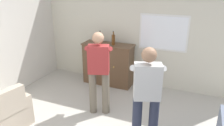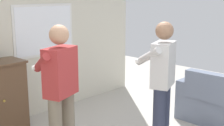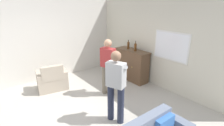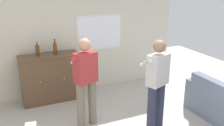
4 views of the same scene
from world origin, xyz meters
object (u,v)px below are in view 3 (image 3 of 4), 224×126
at_px(person_standing_left, 108,65).
at_px(armchair, 52,81).
at_px(person_standing_right, 116,84).
at_px(bottle_wine_green, 135,47).
at_px(bottle_liquor_amber, 128,45).
at_px(sideboard_cabinet, 132,65).

bearing_deg(person_standing_left, armchair, -138.18).
bearing_deg(person_standing_right, bottle_wine_green, 124.89).
distance_m(bottle_wine_green, person_standing_right, 2.37).
xyz_separation_m(bottle_liquor_amber, person_standing_right, (1.72, -1.95, -0.26)).
height_order(armchair, person_standing_right, person_standing_right).
xyz_separation_m(sideboard_cabinet, bottle_liquor_amber, (-0.22, 0.02, 0.66)).
bearing_deg(bottle_wine_green, sideboard_cabinet, 178.06).
xyz_separation_m(person_standing_left, person_standing_right, (1.10, -0.61, 0.00)).
bearing_deg(person_standing_right, bottle_liquor_amber, 131.30).
height_order(bottle_wine_green, bottle_liquor_amber, bottle_wine_green).
bearing_deg(bottle_wine_green, bottle_liquor_amber, 176.52).
distance_m(armchair, sideboard_cabinet, 2.71).
xyz_separation_m(sideboard_cabinet, bottle_wine_green, (0.15, -0.01, 0.67)).
relative_size(sideboard_cabinet, bottle_wine_green, 3.81).
bearing_deg(bottle_liquor_amber, person_standing_right, -48.70).
relative_size(armchair, person_standing_left, 0.59).
relative_size(bottle_liquor_amber, person_standing_right, 0.19).
relative_size(bottle_wine_green, person_standing_right, 0.20).
height_order(person_standing_left, person_standing_right, same).
bearing_deg(person_standing_left, person_standing_right, -28.99).
distance_m(bottle_liquor_amber, person_standing_right, 2.61).
relative_size(armchair, bottle_liquor_amber, 3.16).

